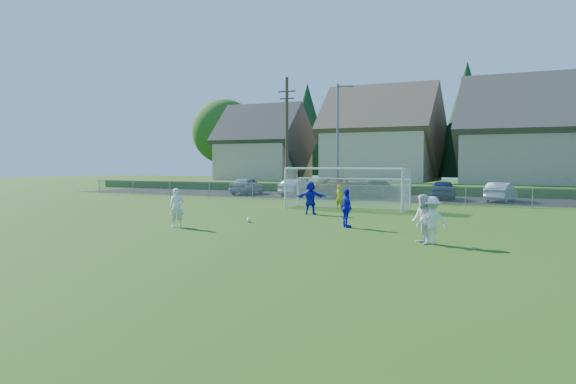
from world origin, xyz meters
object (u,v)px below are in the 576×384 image
Objects in this scene: player_white_b at (423,219)px; goalkeeper at (339,197)px; car_b at (296,188)px; car_d at (380,189)px; car_e at (443,190)px; soccer_goal at (347,182)px; car_a at (247,186)px; player_blue_b at (311,198)px; car_c at (343,187)px; soccer_ball at (249,220)px; player_white_c at (432,220)px; player_blue_a at (346,208)px; car_f at (501,192)px; player_white_a at (177,208)px.

goalkeeper is at bearing 178.44° from player_white_b.
car_b reaches higher than car_d.
soccer_goal is at bearing 64.62° from car_e.
car_a is 1.05× the size of car_b.
player_blue_b is 0.31× the size of car_c.
soccer_ball is 23.42m from car_a.
soccer_ball is 0.13× the size of player_white_c.
player_blue_b is (-3.92, 5.01, 0.06)m from player_blue_a.
car_f is at bearing -179.60° from car_d.
car_b is at bearing 109.64° from soccer_ball.
car_c reaches higher than goalkeeper.
player_white_b is 1.16× the size of goalkeeper.
goalkeeper is 11.75m from car_c.
player_white_a is 23.65m from car_b.
car_f is (4.33, 20.01, -0.15)m from player_blue_a.
player_white_c is at bearing 77.44° from player_white_b.
soccer_ball is 3.61m from player_white_a.
soccer_goal is at bearing 99.86° from car_d.
player_white_a is 1.01× the size of player_blue_a.
player_blue_a is (-4.34, 3.31, 0.02)m from player_white_c.
player_blue_b is 15.16m from car_c.
soccer_goal is at bearing 176.36° from player_white_b.
player_blue_a is at bearing 118.64° from car_c.
car_e is (0.18, 20.44, -0.09)m from player_blue_a.
player_blue_b is 4.29m from soccer_goal.
player_white_b reaches higher than player_blue_a.
soccer_goal is at bearing -101.96° from goalkeeper.
player_white_c is 25.94m from car_c.
goalkeeper is 11.80m from car_d.
car_d is (0.02, 20.50, 0.57)m from soccer_ball.
soccer_goal reaches higher than car_e.
soccer_goal is at bearing -69.02° from player_white_c.
car_b is at bearing -5.55° from car_e.
player_white_a is 0.41× the size of car_b.
player_blue_b is 0.38× the size of car_d.
goalkeeper is (0.27, 3.64, -0.15)m from player_blue_b.
car_c is (-7.60, 19.71, -0.02)m from player_blue_a.
player_blue_b is at bearing -55.89° from player_white_c.
goalkeeper is at bearing -116.89° from soccer_goal.
player_blue_a reaches higher than car_d.
goalkeeper is at bearing 117.19° from car_c.
car_d is at bearing 89.94° from soccer_ball.
player_white_a is 0.94× the size of player_blue_b.
player_white_a is at bearing -121.82° from soccer_ball.
player_blue_a is 0.36× the size of car_d.
player_blue_a is (6.64, 3.11, -0.01)m from player_white_a.
player_white_a reaches higher than car_f.
car_a is 1.05× the size of car_f.
goalkeeper is at bearing 64.16° from car_e.
car_a is at bearing 5.57° from car_c.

